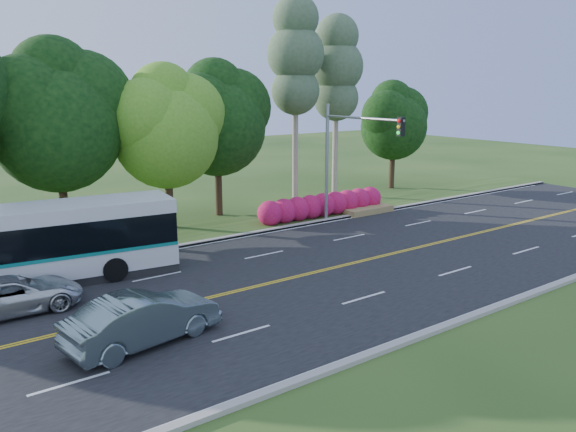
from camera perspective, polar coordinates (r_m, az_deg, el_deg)
ground at (r=24.86m, az=3.00°, el=-5.70°), size 120.00×120.00×0.00m
road at (r=24.86m, az=3.01°, el=-5.68°), size 60.00×14.00×0.02m
curb_north at (r=30.50m, az=-5.42°, el=-2.05°), size 60.00×0.30×0.15m
curb_south at (r=20.15m, az=16.04°, el=-10.60°), size 60.00×0.30×0.15m
grass_verge at (r=32.07m, az=-7.09°, el=-1.39°), size 60.00×4.00×0.10m
lane_markings at (r=24.80m, az=2.83°, el=-5.70°), size 57.60×13.82×0.00m
tree_row at (r=31.97m, az=-18.47°, el=10.13°), size 44.70×9.10×13.84m
bougainvillea_hedge at (r=35.16m, az=3.86°, el=1.08°), size 9.50×2.25×1.50m
traffic_signal at (r=32.05m, az=6.16°, el=7.03°), size 0.42×6.10×7.00m
transit_bus at (r=25.03m, az=-25.76°, el=-2.99°), size 12.65×4.11×3.25m
sedan at (r=18.53m, az=-14.51°, el=-10.07°), size 5.19×2.55×1.64m
suv at (r=22.60m, az=-26.12°, el=-7.21°), size 4.77×2.27×1.31m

